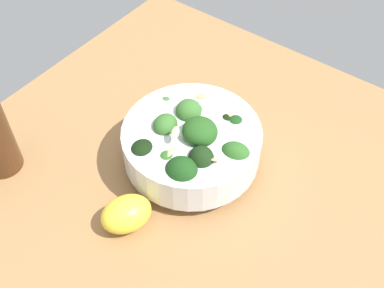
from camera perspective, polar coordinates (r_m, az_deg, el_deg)
ground_plane at (r=72.02cm, az=-0.42°, el=-3.17°), size 62.81×62.81×4.88cm
bowl_of_broccoli at (r=66.27cm, az=-0.00°, el=0.12°), size 19.00×19.00×9.34cm
lemon_wedge at (r=62.73cm, az=-7.74°, el=-8.13°), size 7.38×8.17×4.40cm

